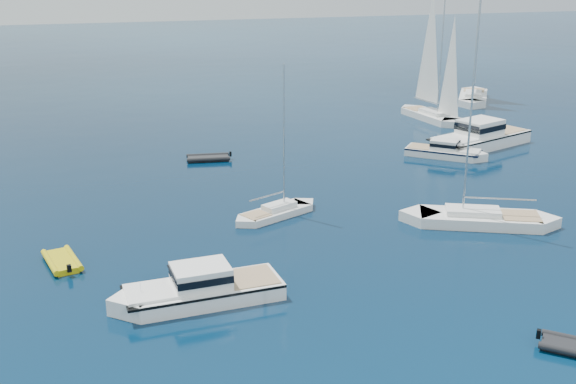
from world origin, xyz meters
name	(u,v)px	position (x,y,z in m)	size (l,w,h in m)	color
motor_cruiser_centre	(198,301)	(-6.83, 15.23, 0.00)	(3.11, 10.16, 2.67)	white
motor_cruiser_far_r	(446,157)	(20.86, 37.31, 0.00)	(2.50, 8.17, 2.14)	white
motor_cruiser_distant	(476,147)	(25.70, 39.72, 0.00)	(4.10, 13.39, 3.52)	white
sailboat_mid_r	(479,224)	(14.18, 20.91, 0.00)	(3.03, 11.66, 17.14)	white
sailboat_centre	(276,216)	(1.04, 26.81, 0.00)	(2.01, 7.74, 11.37)	white
sailboat_sails_r	(431,119)	(27.55, 52.51, 0.00)	(3.00, 11.53, 16.95)	silver
sailboat_sails_far	(473,101)	(38.39, 61.05, 0.00)	(3.42, 13.14, 19.32)	white
tender_yellow	(62,264)	(-13.88, 22.57, 0.00)	(2.13, 3.93, 0.95)	#C1B10B
tender_grey_far	(208,160)	(-0.76, 42.99, 0.00)	(2.23, 4.16, 0.95)	black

